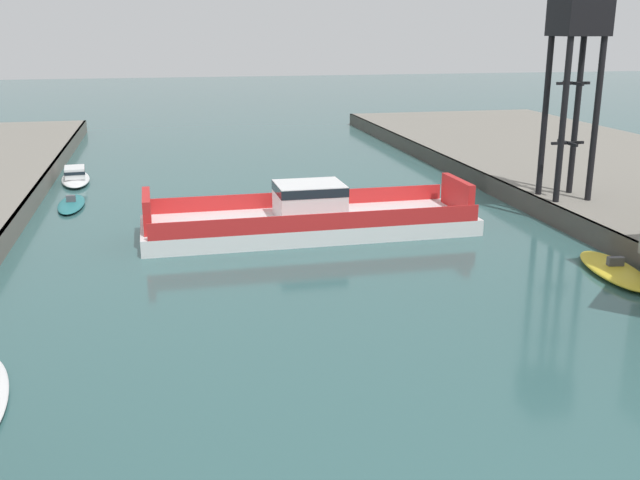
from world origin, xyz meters
name	(u,v)px	position (x,y,z in m)	size (l,w,h in m)	color
chain_ferry	(310,218)	(1.11, 34.11, 1.06)	(22.79, 7.23, 3.50)	silver
moored_boat_near_right	(75,177)	(-16.44, 55.28, 0.56)	(3.20, 8.14, 1.50)	white
moored_boat_mid_right	(71,204)	(-15.83, 45.70, 0.21)	(2.02, 6.86, 0.89)	#237075
moored_boat_far_left	(614,270)	(16.43, 21.67, 0.31)	(3.52, 7.59, 1.09)	yellow
crane_tower	(578,39)	(20.33, 34.38, 12.90)	(3.31, 3.31, 14.43)	black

